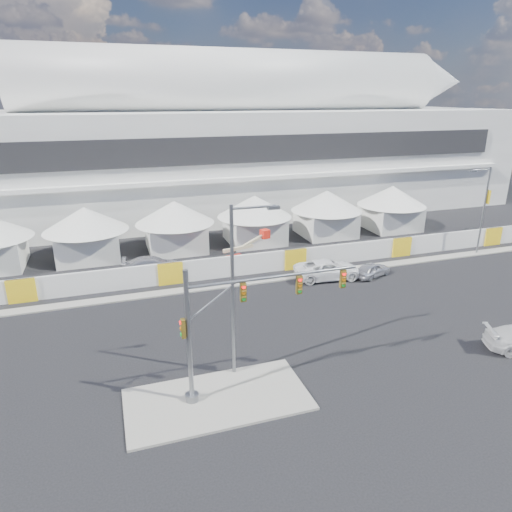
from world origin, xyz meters
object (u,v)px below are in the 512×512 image
object	(u,v)px
sedan_silver	(372,270)
streetlight_curb	(483,205)
pickup_curb	(328,269)
traffic_mast	(227,326)
boom_lift	(235,258)
lot_car_c	(153,265)
streetlight_median	(237,281)
lot_car_b	(473,233)

from	to	relation	value
sedan_silver	streetlight_curb	xyz separation A→B (m)	(13.91, 2.14, 4.66)
pickup_curb	traffic_mast	world-z (taller)	traffic_mast
streetlight_curb	boom_lift	xyz separation A→B (m)	(-25.28, 4.38, -4.48)
sedan_silver	lot_car_c	world-z (taller)	lot_car_c
streetlight_median	boom_lift	size ratio (longest dim) A/B	1.61
lot_car_c	streetlight_median	xyz separation A→B (m)	(3.05, -18.32, 5.25)
pickup_curb	lot_car_c	bearing A→B (deg)	73.83
lot_car_c	traffic_mast	size ratio (longest dim) A/B	0.56
sedan_silver	lot_car_c	xyz separation A→B (m)	(-19.23, 7.16, 0.14)
boom_lift	pickup_curb	bearing A→B (deg)	-52.73
streetlight_curb	boom_lift	distance (m)	26.04
pickup_curb	traffic_mast	size ratio (longest dim) A/B	0.62
sedan_silver	boom_lift	xyz separation A→B (m)	(-11.37, 6.52, 0.17)
pickup_curb	streetlight_median	bearing A→B (deg)	141.22
streetlight_curb	streetlight_median	bearing A→B (deg)	-156.16
traffic_mast	boom_lift	world-z (taller)	traffic_mast
lot_car_c	streetlight_curb	distance (m)	33.83
lot_car_b	streetlight_median	world-z (taller)	streetlight_median
sedan_silver	lot_car_b	world-z (taller)	lot_car_b
pickup_curb	streetlight_curb	distance (m)	18.59
sedan_silver	traffic_mast	bearing A→B (deg)	107.46
traffic_mast	streetlight_median	size ratio (longest dim) A/B	0.97
streetlight_median	boom_lift	bearing A→B (deg)	74.77
sedan_silver	lot_car_c	bearing A→B (deg)	50.02
lot_car_c	streetlight_median	size ratio (longest dim) A/B	0.54
sedan_silver	pickup_curb	xyz separation A→B (m)	(-4.09, 0.89, 0.19)
sedan_silver	boom_lift	size ratio (longest dim) A/B	0.62
sedan_silver	traffic_mast	xyz separation A→B (m)	(-17.34, -13.08, 3.71)
streetlight_median	boom_lift	xyz separation A→B (m)	(4.82, 17.68, -5.21)
sedan_silver	streetlight_curb	size ratio (longest dim) A/B	0.43
sedan_silver	streetlight_median	world-z (taller)	streetlight_median
traffic_mast	streetlight_curb	distance (m)	34.77
lot_car_b	lot_car_c	world-z (taller)	lot_car_c
traffic_mast	streetlight_median	world-z (taller)	streetlight_median
lot_car_c	streetlight_curb	world-z (taller)	streetlight_curb
traffic_mast	streetlight_curb	size ratio (longest dim) A/B	1.08
lot_car_b	traffic_mast	bearing A→B (deg)	110.47
pickup_curb	sedan_silver	bearing A→B (deg)	-96.00
lot_car_b	lot_car_c	xyz separation A→B (m)	(-36.87, 0.57, 0.13)
sedan_silver	pickup_curb	world-z (taller)	pickup_curb
lot_car_b	streetlight_median	xyz separation A→B (m)	(-33.82, -17.75, 5.38)
lot_car_b	pickup_curb	bearing A→B (deg)	95.81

